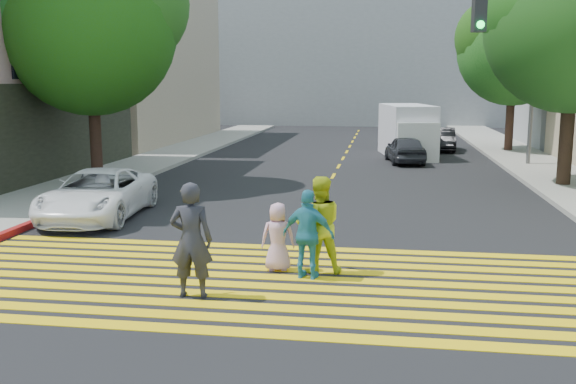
% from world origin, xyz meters
% --- Properties ---
extents(ground, '(120.00, 120.00, 0.00)m').
position_xyz_m(ground, '(0.00, 0.00, 0.00)').
color(ground, black).
extents(sidewalk_left, '(3.00, 40.00, 0.15)m').
position_xyz_m(sidewalk_left, '(-8.50, 22.00, 0.07)').
color(sidewalk_left, gray).
rests_on(sidewalk_left, ground).
extents(sidewalk_right, '(3.00, 60.00, 0.15)m').
position_xyz_m(sidewalk_right, '(8.50, 15.00, 0.07)').
color(sidewalk_right, gray).
rests_on(sidewalk_right, ground).
extents(curb_red, '(0.20, 8.00, 0.16)m').
position_xyz_m(curb_red, '(-6.90, 6.00, 0.08)').
color(curb_red, maroon).
rests_on(curb_red, ground).
extents(crosswalk, '(13.40, 5.30, 0.01)m').
position_xyz_m(crosswalk, '(0.00, 1.28, 0.01)').
color(crosswalk, yellow).
rests_on(crosswalk, ground).
extents(lane_line, '(0.12, 34.40, 0.01)m').
position_xyz_m(lane_line, '(0.00, 22.50, 0.01)').
color(lane_line, yellow).
rests_on(lane_line, ground).
extents(building_left_tan, '(12.00, 16.00, 10.00)m').
position_xyz_m(building_left_tan, '(-16.00, 28.00, 5.00)').
color(building_left_tan, tan).
rests_on(building_left_tan, ground).
extents(backdrop_block, '(30.00, 8.00, 12.00)m').
position_xyz_m(backdrop_block, '(0.00, 48.00, 6.00)').
color(backdrop_block, gray).
rests_on(backdrop_block, ground).
extents(tree_left, '(7.39, 7.22, 8.55)m').
position_xyz_m(tree_left, '(-8.07, 11.45, 5.76)').
color(tree_left, black).
rests_on(tree_left, ground).
extents(tree_right_far, '(6.38, 5.82, 8.31)m').
position_xyz_m(tree_right_far, '(8.48, 24.92, 5.61)').
color(tree_right_far, '#40271F').
rests_on(tree_right_far, ground).
extents(pedestrian_man, '(0.76, 0.53, 2.00)m').
position_xyz_m(pedestrian_man, '(-1.26, 0.27, 1.00)').
color(pedestrian_man, '#2B2B32').
rests_on(pedestrian_man, ground).
extents(pedestrian_woman, '(1.06, 0.91, 1.89)m').
position_xyz_m(pedestrian_woman, '(0.75, 2.02, 0.95)').
color(pedestrian_woman, '#BACC1C').
rests_on(pedestrian_woman, ground).
extents(pedestrian_child, '(0.72, 0.53, 1.35)m').
position_xyz_m(pedestrian_child, '(-0.05, 2.03, 0.68)').
color(pedestrian_child, '#D59EBC').
rests_on(pedestrian_child, ground).
extents(pedestrian_extra, '(1.06, 0.61, 1.70)m').
position_xyz_m(pedestrian_extra, '(0.59, 1.59, 0.85)').
color(pedestrian_extra, teal).
rests_on(pedestrian_extra, ground).
extents(white_sedan, '(2.55, 4.89, 1.32)m').
position_xyz_m(white_sedan, '(-5.69, 6.15, 0.66)').
color(white_sedan, white).
rests_on(white_sedan, ground).
extents(dark_car_near, '(1.99, 3.87, 1.26)m').
position_xyz_m(dark_car_near, '(2.91, 19.66, 0.63)').
color(dark_car_near, '#27282E').
rests_on(dark_car_near, ground).
extents(silver_car, '(2.20, 4.55, 1.28)m').
position_xyz_m(silver_car, '(3.54, 28.36, 0.64)').
color(silver_car, gray).
rests_on(silver_car, ground).
extents(dark_car_parked, '(1.44, 3.75, 1.22)m').
position_xyz_m(dark_car_parked, '(5.05, 25.42, 0.61)').
color(dark_car_parked, black).
rests_on(dark_car_parked, ground).
extents(white_van, '(2.84, 5.65, 2.55)m').
position_xyz_m(white_van, '(3.10, 22.18, 1.21)').
color(white_van, silver).
rests_on(white_van, ground).
extents(street_lamp, '(2.09, 0.67, 9.30)m').
position_xyz_m(street_lamp, '(7.99, 19.11, 5.34)').
color(street_lamp, '#5C5C5C').
rests_on(street_lamp, ground).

